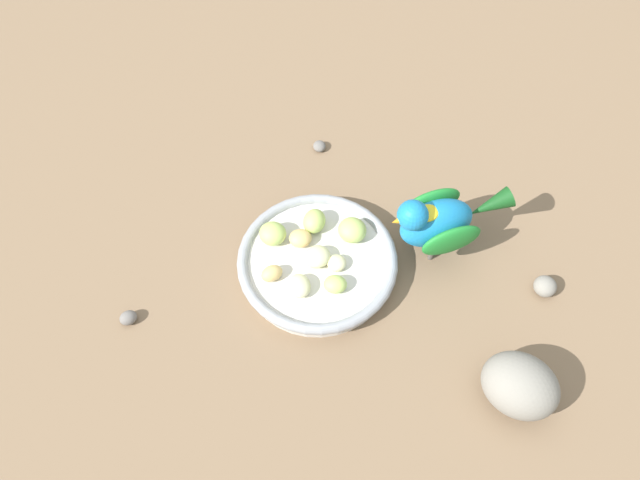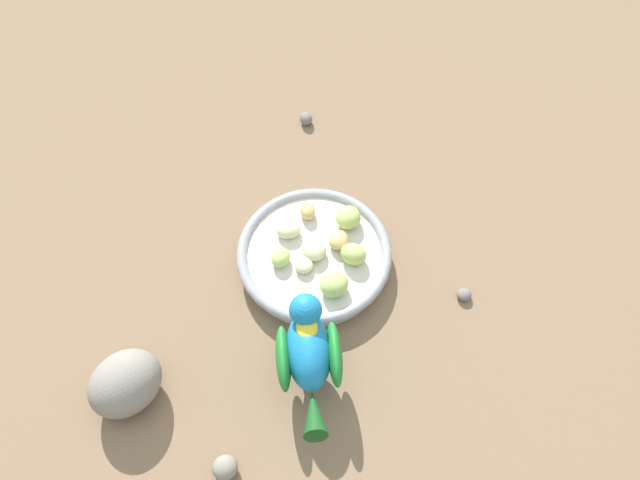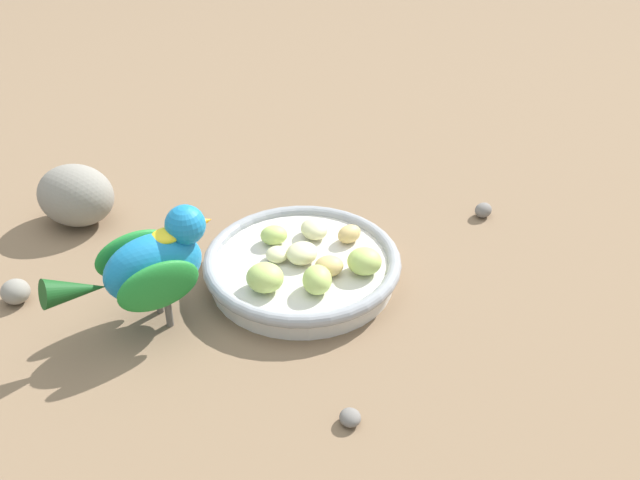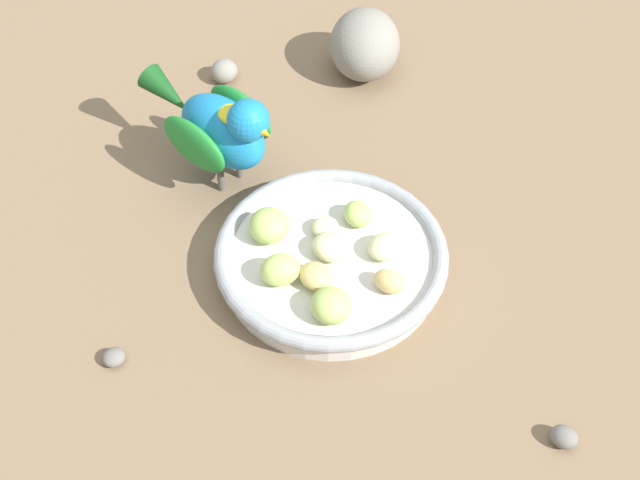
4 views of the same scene
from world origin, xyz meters
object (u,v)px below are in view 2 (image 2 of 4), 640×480
at_px(feeding_bowl, 314,256).
at_px(apple_piece_4, 348,218).
at_px(apple_piece_3, 307,211).
at_px(pebble_0, 225,468).
at_px(parrot, 309,352).
at_px(pebble_1, 306,119).
at_px(rock_large, 125,383).
at_px(apple_piece_1, 334,284).
at_px(apple_piece_0, 314,250).
at_px(pebble_2, 464,295).
at_px(apple_piece_2, 338,240).
at_px(apple_piece_5, 278,255).
at_px(apple_piece_7, 304,265).
at_px(apple_piece_6, 353,254).
at_px(apple_piece_8, 288,229).

height_order(feeding_bowl, apple_piece_4, apple_piece_4).
xyz_separation_m(apple_piece_3, pebble_0, (0.31, 0.17, -0.02)).
relative_size(apple_piece_3, pebble_0, 0.94).
xyz_separation_m(parrot, pebble_1, (-0.28, -0.29, -0.06)).
bearing_deg(rock_large, apple_piece_1, 162.36).
height_order(apple_piece_0, rock_large, rock_large).
distance_m(apple_piece_3, pebble_1, 0.19).
xyz_separation_m(pebble_0, pebble_2, (-0.37, 0.06, -0.01)).
xyz_separation_m(apple_piece_0, parrot, (0.12, 0.11, 0.03)).
relative_size(apple_piece_2, apple_piece_4, 0.84).
relative_size(feeding_bowl, apple_piece_4, 5.87).
bearing_deg(apple_piece_5, apple_piece_7, 113.38).
bearing_deg(apple_piece_7, parrot, 48.21).
bearing_deg(pebble_0, apple_piece_1, -164.97).
relative_size(apple_piece_4, pebble_1, 1.60).
bearing_deg(apple_piece_0, apple_piece_5, -34.83).
bearing_deg(apple_piece_1, apple_piece_3, -118.19).
distance_m(apple_piece_1, parrot, 0.11).
distance_m(apple_piece_1, rock_large, 0.28).
relative_size(apple_piece_3, apple_piece_5, 0.96).
distance_m(rock_large, pebble_0, 0.16).
distance_m(apple_piece_0, rock_large, 0.29).
bearing_deg(pebble_0, apple_piece_2, -159.97).
height_order(rock_large, pebble_1, rock_large).
bearing_deg(pebble_2, feeding_bowl, -60.04).
xyz_separation_m(apple_piece_6, apple_piece_7, (0.06, -0.04, -0.01)).
distance_m(apple_piece_2, pebble_2, 0.18).
bearing_deg(apple_piece_3, apple_piece_2, 86.64).
height_order(apple_piece_0, pebble_1, apple_piece_0).
relative_size(apple_piece_2, apple_piece_7, 1.20).
height_order(feeding_bowl, pebble_1, feeding_bowl).
distance_m(feeding_bowl, rock_large, 0.29).
bearing_deg(pebble_2, pebble_0, -8.56).
bearing_deg(parrot, pebble_2, -67.95).
distance_m(feeding_bowl, apple_piece_3, 0.06).
distance_m(apple_piece_0, pebble_1, 0.25).
xyz_separation_m(apple_piece_3, pebble_1, (-0.13, -0.13, -0.03)).
bearing_deg(apple_piece_0, feeding_bowl, 86.18).
distance_m(apple_piece_0, pebble_0, 0.30).
height_order(pebble_1, pebble_2, pebble_1).
distance_m(rock_large, pebble_2, 0.44).
distance_m(apple_piece_0, pebble_2, 0.21).
bearing_deg(apple_piece_4, feeding_bowl, 1.14).
distance_m(apple_piece_3, apple_piece_7, 0.08).
bearing_deg(apple_piece_7, apple_piece_8, -113.37).
distance_m(apple_piece_4, apple_piece_7, 0.09).
distance_m(apple_piece_4, parrot, 0.21).
distance_m(apple_piece_1, apple_piece_5, 0.09).
height_order(feeding_bowl, apple_piece_0, apple_piece_0).
bearing_deg(apple_piece_7, pebble_2, 126.58).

